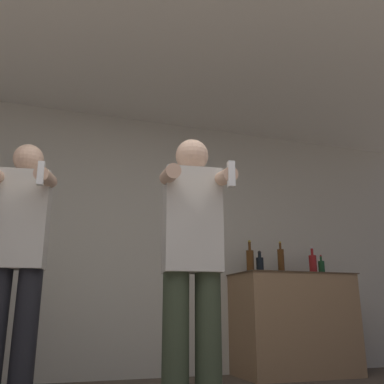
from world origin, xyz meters
name	(u,v)px	position (x,y,z in m)	size (l,w,h in m)	color
wall_back	(107,238)	(0.00, 2.82, 1.27)	(7.00, 0.06, 2.55)	beige
ceiling_slab	(141,35)	(0.00, 1.40, 2.57)	(7.00, 3.31, 0.05)	silver
counter	(294,324)	(1.80, 2.49, 0.48)	(1.15, 0.63, 0.95)	#997551
bottle_green_wine	(313,264)	(2.10, 2.54, 1.06)	(0.08, 0.08, 0.30)	maroon
bottle_red_label	(260,264)	(1.49, 2.54, 1.04)	(0.07, 0.07, 0.23)	black
bottle_dark_rum	(322,268)	(2.20, 2.54, 1.03)	(0.07, 0.07, 0.21)	#194723
bottle_tall_gin	(281,261)	(1.73, 2.54, 1.09)	(0.07, 0.07, 0.33)	#563314
bottle_short_whiskey	(250,261)	(1.38, 2.54, 1.08)	(0.07, 0.07, 0.33)	#563314
person_woman_foreground	(192,261)	(0.26, 0.97, 0.87)	(0.43, 0.46, 1.60)	#38422D
person_man_side	(17,257)	(-0.70, 1.57, 0.92)	(0.45, 0.55, 1.68)	black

